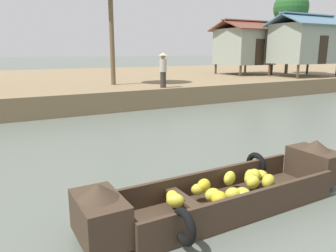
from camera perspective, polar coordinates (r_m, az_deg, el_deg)
ground_plane at (r=10.32m, az=-6.04°, el=-2.01°), size 300.00×300.00×0.00m
riverbank_strip at (r=23.86m, az=-19.52°, el=6.96°), size 160.00×20.00×0.92m
banana_boat at (r=5.78m, az=10.36°, el=-11.05°), size 5.09×1.90×0.92m
stilt_house_mid_right at (r=25.60m, az=13.14°, el=13.43°), size 4.07×3.76×3.93m
stilt_house_right at (r=24.92m, az=22.84°, el=13.20°), size 5.02×3.33×4.18m
palm_tree_near at (r=27.56m, az=20.65°, el=18.64°), size 2.55×2.55×6.15m
vendor_person at (r=15.85m, az=-0.85°, el=10.04°), size 0.44×0.44×1.66m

